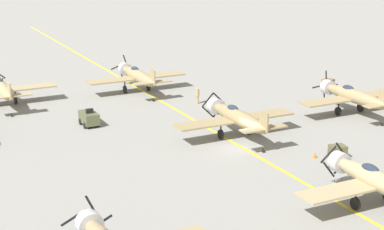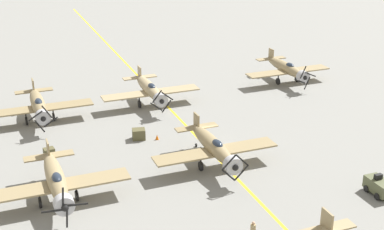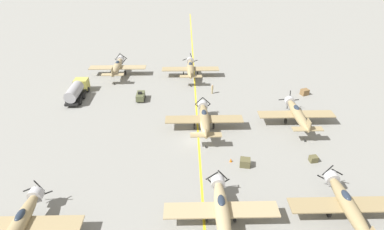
{
  "view_description": "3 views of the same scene",
  "coord_description": "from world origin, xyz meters",
  "px_view_note": "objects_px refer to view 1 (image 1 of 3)",
  "views": [
    {
      "loc": [
        -28.55,
        -46.01,
        19.14
      ],
      "look_at": [
        -3.94,
        2.37,
        3.0
      ],
      "focal_mm": 60.0,
      "sensor_mm": 36.0,
      "label": 1
    },
    {
      "loc": [
        19.38,
        44.15,
        23.63
      ],
      "look_at": [
        1.45,
        -1.68,
        3.6
      ],
      "focal_mm": 50.0,
      "sensor_mm": 36.0,
      "label": 2
    },
    {
      "loc": [
        -1.73,
        -35.82,
        26.48
      ],
      "look_at": [
        -0.87,
        4.8,
        1.5
      ],
      "focal_mm": 28.0,
      "sensor_mm": 36.0,
      "label": 3
    }
  ],
  "objects_px": {
    "airplane_far_center": "(138,76)",
    "airplane_mid_right": "(353,96)",
    "airplane_mid_center": "(237,117)",
    "tow_tractor": "(89,118)",
    "ground_crew_walking": "(198,95)",
    "supply_crate_by_tanker": "(338,152)",
    "traffic_cone": "(315,155)",
    "supply_crate_mid_lane": "(328,84)",
    "airplane_near_center": "(377,181)",
    "airplane_far_left": "(1,88)"
  },
  "relations": [
    {
      "from": "airplane_far_left",
      "to": "supply_crate_by_tanker",
      "type": "xyz_separation_m",
      "value": [
        22.26,
        -29.64,
        -1.46
      ]
    },
    {
      "from": "airplane_far_center",
      "to": "ground_crew_walking",
      "type": "bearing_deg",
      "value": -54.59
    },
    {
      "from": "airplane_near_center",
      "to": "airplane_far_center",
      "type": "distance_m",
      "value": 37.7
    },
    {
      "from": "airplane_near_center",
      "to": "airplane_far_center",
      "type": "bearing_deg",
      "value": 101.3
    },
    {
      "from": "airplane_near_center",
      "to": "airplane_mid_right",
      "type": "height_order",
      "value": "airplane_mid_right"
    },
    {
      "from": "traffic_cone",
      "to": "ground_crew_walking",
      "type": "bearing_deg",
      "value": 92.72
    },
    {
      "from": "airplane_mid_center",
      "to": "supply_crate_by_tanker",
      "type": "bearing_deg",
      "value": -73.15
    },
    {
      "from": "airplane_near_center",
      "to": "tow_tractor",
      "type": "height_order",
      "value": "airplane_near_center"
    },
    {
      "from": "tow_tractor",
      "to": "supply_crate_by_tanker",
      "type": "height_order",
      "value": "tow_tractor"
    },
    {
      "from": "airplane_mid_center",
      "to": "tow_tractor",
      "type": "bearing_deg",
      "value": 125.18
    },
    {
      "from": "supply_crate_by_tanker",
      "to": "traffic_cone",
      "type": "bearing_deg",
      "value": 154.0
    },
    {
      "from": "tow_tractor",
      "to": "traffic_cone",
      "type": "relative_size",
      "value": 4.73
    },
    {
      "from": "airplane_mid_right",
      "to": "tow_tractor",
      "type": "relative_size",
      "value": 4.62
    },
    {
      "from": "supply_crate_by_tanker",
      "to": "supply_crate_mid_lane",
      "type": "bearing_deg",
      "value": 53.42
    },
    {
      "from": "supply_crate_by_tanker",
      "to": "supply_crate_mid_lane",
      "type": "distance_m",
      "value": 24.8
    },
    {
      "from": "supply_crate_by_tanker",
      "to": "traffic_cone",
      "type": "height_order",
      "value": "supply_crate_by_tanker"
    },
    {
      "from": "supply_crate_by_tanker",
      "to": "traffic_cone",
      "type": "distance_m",
      "value": 1.96
    },
    {
      "from": "airplane_far_center",
      "to": "airplane_mid_right",
      "type": "height_order",
      "value": "airplane_mid_right"
    },
    {
      "from": "airplane_mid_center",
      "to": "airplane_far_center",
      "type": "bearing_deg",
      "value": 82.07
    },
    {
      "from": "airplane_mid_center",
      "to": "airplane_far_left",
      "type": "relative_size",
      "value": 1.0
    },
    {
      "from": "ground_crew_walking",
      "to": "supply_crate_by_tanker",
      "type": "bearing_deg",
      "value": -82.62
    },
    {
      "from": "airplane_far_center",
      "to": "traffic_cone",
      "type": "bearing_deg",
      "value": -72.02
    },
    {
      "from": "airplane_mid_center",
      "to": "supply_crate_mid_lane",
      "type": "height_order",
      "value": "airplane_mid_center"
    },
    {
      "from": "airplane_mid_center",
      "to": "supply_crate_mid_lane",
      "type": "xyz_separation_m",
      "value": [
        19.7,
        11.35,
        -1.46
      ]
    },
    {
      "from": "supply_crate_by_tanker",
      "to": "airplane_far_left",
      "type": "bearing_deg",
      "value": 126.91
    },
    {
      "from": "airplane_mid_right",
      "to": "ground_crew_walking",
      "type": "relative_size",
      "value": 6.55
    },
    {
      "from": "airplane_mid_right",
      "to": "traffic_cone",
      "type": "distance_m",
      "value": 14.67
    },
    {
      "from": "ground_crew_walking",
      "to": "airplane_near_center",
      "type": "bearing_deg",
      "value": -92.74
    },
    {
      "from": "airplane_mid_center",
      "to": "ground_crew_walking",
      "type": "bearing_deg",
      "value": 66.61
    },
    {
      "from": "supply_crate_mid_lane",
      "to": "tow_tractor",
      "type": "bearing_deg",
      "value": -177.31
    },
    {
      "from": "airplane_far_center",
      "to": "airplane_mid_right",
      "type": "relative_size",
      "value": 1.0
    },
    {
      "from": "airplane_mid_center",
      "to": "airplane_near_center",
      "type": "bearing_deg",
      "value": -100.45
    },
    {
      "from": "airplane_near_center",
      "to": "ground_crew_walking",
      "type": "xyz_separation_m",
      "value": [
        1.43,
        29.94,
        -1.01
      ]
    },
    {
      "from": "airplane_mid_center",
      "to": "tow_tractor",
      "type": "distance_m",
      "value": 14.91
    },
    {
      "from": "airplane_mid_right",
      "to": "supply_crate_by_tanker",
      "type": "distance_m",
      "value": 13.89
    },
    {
      "from": "tow_tractor",
      "to": "supply_crate_mid_lane",
      "type": "height_order",
      "value": "tow_tractor"
    },
    {
      "from": "airplane_far_center",
      "to": "tow_tractor",
      "type": "bearing_deg",
      "value": -125.14
    },
    {
      "from": "airplane_mid_center",
      "to": "supply_crate_by_tanker",
      "type": "relative_size",
      "value": 9.01
    },
    {
      "from": "tow_tractor",
      "to": "supply_crate_mid_lane",
      "type": "xyz_separation_m",
      "value": [
        30.79,
        1.45,
        -0.24
      ]
    },
    {
      "from": "airplane_near_center",
      "to": "airplane_far_left",
      "type": "height_order",
      "value": "same"
    },
    {
      "from": "airplane_mid_right",
      "to": "airplane_far_left",
      "type": "distance_m",
      "value": 37.74
    },
    {
      "from": "airplane_mid_right",
      "to": "tow_tractor",
      "type": "bearing_deg",
      "value": 173.24
    },
    {
      "from": "ground_crew_walking",
      "to": "supply_crate_by_tanker",
      "type": "relative_size",
      "value": 1.38
    },
    {
      "from": "airplane_mid_right",
      "to": "ground_crew_walking",
      "type": "distance_m",
      "value": 16.72
    },
    {
      "from": "supply_crate_by_tanker",
      "to": "supply_crate_mid_lane",
      "type": "relative_size",
      "value": 1.0
    },
    {
      "from": "airplane_mid_right",
      "to": "airplane_far_left",
      "type": "height_order",
      "value": "airplane_mid_right"
    },
    {
      "from": "airplane_far_center",
      "to": "airplane_near_center",
      "type": "bearing_deg",
      "value": -78.27
    },
    {
      "from": "airplane_near_center",
      "to": "airplane_far_left",
      "type": "bearing_deg",
      "value": 122.44
    },
    {
      "from": "airplane_mid_center",
      "to": "airplane_near_center",
      "type": "relative_size",
      "value": 1.0
    },
    {
      "from": "airplane_mid_center",
      "to": "tow_tractor",
      "type": "height_order",
      "value": "airplane_mid_center"
    }
  ]
}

